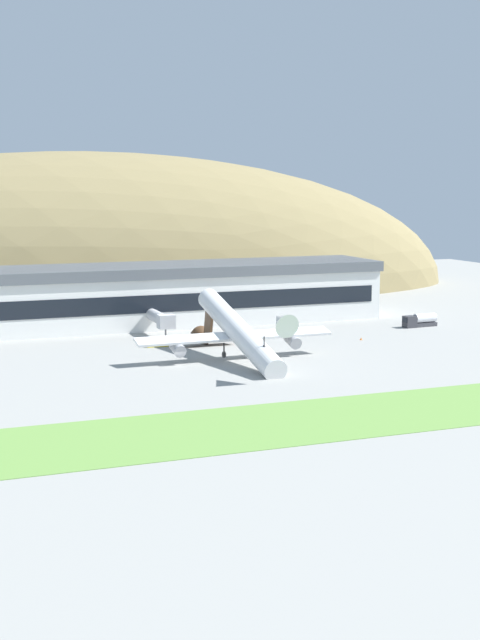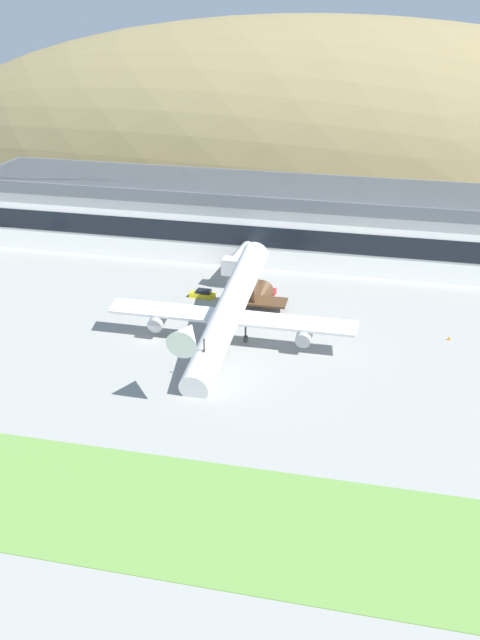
{
  "view_description": "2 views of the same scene",
  "coord_description": "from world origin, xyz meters",
  "px_view_note": "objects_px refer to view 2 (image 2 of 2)",
  "views": [
    {
      "loc": [
        -46.21,
        -150.2,
        31.94
      ],
      "look_at": [
        13.26,
        3.36,
        7.06
      ],
      "focal_mm": 50.0,
      "sensor_mm": 36.0,
      "label": 1
    },
    {
      "loc": [
        44.4,
        -117.4,
        53.91
      ],
      "look_at": [
        14.06,
        -1.59,
        5.42
      ],
      "focal_mm": 50.0,
      "sensor_mm": 36.0,
      "label": 2
    }
  ],
  "objects_px": {
    "cargo_airplane": "(230,314)",
    "traffic_cone_0": "(449,338)",
    "jetway_0": "(238,259)",
    "terminal_building": "(262,214)",
    "service_car_1": "(203,294)",
    "service_car_0": "(265,290)"
  },
  "relations": [
    {
      "from": "cargo_airplane",
      "to": "traffic_cone_0",
      "type": "bearing_deg",
      "value": 18.37
    },
    {
      "from": "service_car_0",
      "to": "traffic_cone_0",
      "type": "height_order",
      "value": "service_car_0"
    },
    {
      "from": "cargo_airplane",
      "to": "traffic_cone_0",
      "type": "distance_m",
      "value": 33.97
    },
    {
      "from": "service_car_1",
      "to": "traffic_cone_0",
      "type": "xyz_separation_m",
      "value": [
        41.8,
        -8.11,
        -0.32
      ]
    },
    {
      "from": "cargo_airplane",
      "to": "service_car_1",
      "type": "distance_m",
      "value": 21.65
    },
    {
      "from": "terminal_building",
      "to": "jetway_0",
      "type": "xyz_separation_m",
      "value": [
        -0.3,
        -17.24,
        -3.88
      ]
    },
    {
      "from": "terminal_building",
      "to": "service_car_0",
      "type": "height_order",
      "value": "terminal_building"
    },
    {
      "from": "cargo_airplane",
      "to": "service_car_1",
      "type": "bearing_deg",
      "value": 117.87
    },
    {
      "from": "traffic_cone_0",
      "to": "service_car_0",
      "type": "bearing_deg",
      "value": 158.35
    },
    {
      "from": "jetway_0",
      "to": "cargo_airplane",
      "type": "relative_size",
      "value": 0.28
    },
    {
      "from": "terminal_building",
      "to": "cargo_airplane",
      "type": "relative_size",
      "value": 2.55
    },
    {
      "from": "jetway_0",
      "to": "cargo_airplane",
      "type": "xyz_separation_m",
      "value": [
        6.27,
        -28.85,
        1.18
      ]
    },
    {
      "from": "terminal_building",
      "to": "service_car_0",
      "type": "relative_size",
      "value": 30.04
    },
    {
      "from": "jetway_0",
      "to": "service_car_1",
      "type": "distance_m",
      "value": 11.29
    },
    {
      "from": "terminal_building",
      "to": "jetway_0",
      "type": "height_order",
      "value": "terminal_building"
    },
    {
      "from": "service_car_1",
      "to": "traffic_cone_0",
      "type": "height_order",
      "value": "service_car_1"
    },
    {
      "from": "terminal_building",
      "to": "service_car_0",
      "type": "xyz_separation_m",
      "value": [
        5.94,
        -22.82,
        -7.19
      ]
    },
    {
      "from": "service_car_0",
      "to": "service_car_1",
      "type": "height_order",
      "value": "service_car_0"
    },
    {
      "from": "terminal_building",
      "to": "service_car_1",
      "type": "height_order",
      "value": "terminal_building"
    },
    {
      "from": "service_car_0",
      "to": "traffic_cone_0",
      "type": "xyz_separation_m",
      "value": [
        31.93,
        -12.67,
        -0.4
      ]
    },
    {
      "from": "terminal_building",
      "to": "traffic_cone_0",
      "type": "relative_size",
      "value": 197.94
    },
    {
      "from": "terminal_building",
      "to": "cargo_airplane",
      "type": "distance_m",
      "value": 46.55
    }
  ]
}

